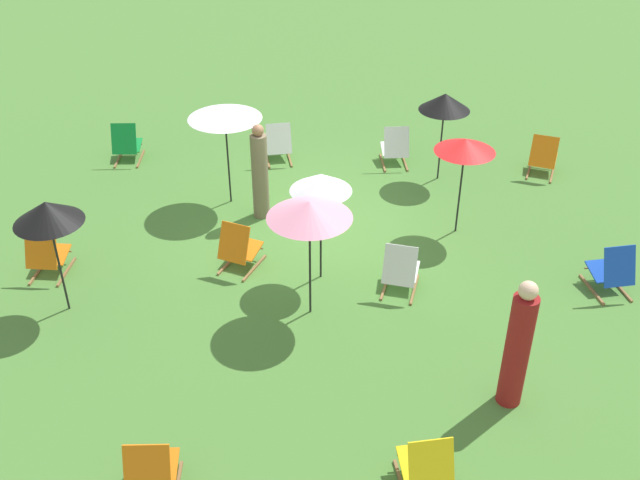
{
  "coord_description": "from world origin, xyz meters",
  "views": [
    {
      "loc": [
        -0.91,
        10.68,
        6.61
      ],
      "look_at": [
        0.0,
        1.2,
        0.5
      ],
      "focal_mm": 41.36,
      "sensor_mm": 36.0,
      "label": 1
    }
  ],
  "objects": [
    {
      "name": "deckchair_9",
      "position": [
        -1.25,
        1.71,
        0.37
      ],
      "size": [
        0.59,
        0.83,
        0.83
      ],
      "rotation": [
        0.0,
        0.0,
        -0.16
      ],
      "color": "olive",
      "rests_on": "ground"
    },
    {
      "name": "deckchair_8",
      "position": [
        -3.93,
        -2.32,
        0.37
      ],
      "size": [
        0.66,
        0.86,
        0.83
      ],
      "rotation": [
        0.0,
        0.0,
        -0.26
      ],
      "color": "olive",
      "rests_on": "ground"
    },
    {
      "name": "deckchair_3",
      "position": [
        -4.35,
        1.43,
        0.37
      ],
      "size": [
        0.66,
        0.86,
        0.83
      ],
      "rotation": [
        0.0,
        0.0,
        0.27
      ],
      "color": "olive",
      "rests_on": "ground"
    },
    {
      "name": "deckchair_0",
      "position": [
        -1.53,
        5.34,
        0.37
      ],
      "size": [
        0.65,
        0.85,
        0.83
      ],
      "rotation": [
        0.0,
        0.0,
        0.25
      ],
      "color": "olive",
      "rests_on": "ground"
    },
    {
      "name": "person_1",
      "position": [
        1.17,
        -0.28,
        0.82
      ],
      "size": [
        0.39,
        0.39,
        1.72
      ],
      "rotation": [
        0.0,
        0.0,
        0.59
      ],
      "color": "#72664C",
      "rests_on": "ground"
    },
    {
      "name": "deckchair_10",
      "position": [
        -1.12,
        -2.47,
        0.37
      ],
      "size": [
        0.59,
        0.82,
        0.83
      ],
      "rotation": [
        0.0,
        0.0,
        0.16
      ],
      "color": "olive",
      "rests_on": "ground"
    },
    {
      "name": "umbrella_3",
      "position": [
        -1.95,
        -1.97,
        1.55
      ],
      "size": [
        0.93,
        0.93,
        1.71
      ],
      "color": "black",
      "rests_on": "ground"
    },
    {
      "name": "umbrella_0",
      "position": [
        0.03,
        2.34,
        1.7
      ],
      "size": [
        1.16,
        1.16,
        1.82
      ],
      "color": "black",
      "rests_on": "ground"
    },
    {
      "name": "deckchair_1",
      "position": [
        4.15,
        -2.12,
        0.37
      ],
      "size": [
        0.56,
        0.81,
        0.83
      ],
      "rotation": [
        0.0,
        0.0,
        0.12
      ],
      "color": "olive",
      "rests_on": "ground"
    },
    {
      "name": "umbrella_1",
      "position": [
        -0.04,
        1.46,
        1.64
      ],
      "size": [
        0.9,
        0.9,
        1.78
      ],
      "color": "black",
      "rests_on": "ground"
    },
    {
      "name": "deckchair_2",
      "position": [
        1.24,
        1.35,
        0.37
      ],
      "size": [
        0.69,
        0.87,
        0.83
      ],
      "rotation": [
        0.0,
        0.0,
        -0.31
      ],
      "color": "olive",
      "rests_on": "ground"
    },
    {
      "name": "umbrella_4",
      "position": [
        -2.18,
        -0.09,
        1.59
      ],
      "size": [
        0.98,
        0.98,
        1.7
      ],
      "color": "black",
      "rests_on": "ground"
    },
    {
      "name": "umbrella_2",
      "position": [
        1.8,
        -0.72,
        1.72
      ],
      "size": [
        1.27,
        1.27,
        1.82
      ],
      "color": "black",
      "rests_on": "ground"
    },
    {
      "name": "deckchair_5",
      "position": [
        1.35,
        5.68,
        0.37
      ],
      "size": [
        0.56,
        0.81,
        0.83
      ],
      "rotation": [
        0.0,
        0.0,
        0.12
      ],
      "color": "olive",
      "rests_on": "ground"
    },
    {
      "name": "deckchair_7",
      "position": [
        1.17,
        -2.41,
        0.37
      ],
      "size": [
        0.66,
        0.86,
        0.83
      ],
      "rotation": [
        0.0,
        0.0,
        0.26
      ],
      "color": "olive",
      "rests_on": "ground"
    },
    {
      "name": "umbrella_5",
      "position": [
        3.52,
        2.6,
        1.62
      ],
      "size": [
        0.94,
        0.94,
        1.78
      ],
      "color": "black",
      "rests_on": "ground"
    },
    {
      "name": "ground_plane",
      "position": [
        0.0,
        0.0,
        0.0
      ],
      "size": [
        40.0,
        40.0,
        0.0
      ],
      "primitive_type": "plane",
      "color": "#477A33"
    },
    {
      "name": "person_0",
      "position": [
        -2.6,
        3.86,
        0.86
      ],
      "size": [
        0.43,
        0.43,
        1.8
      ],
      "rotation": [
        0.0,
        0.0,
        5.38
      ],
      "color": "maroon",
      "rests_on": "ground"
    },
    {
      "name": "deckchair_11",
      "position": [
        4.13,
        1.8,
        0.37
      ],
      "size": [
        0.49,
        0.77,
        0.83
      ],
      "rotation": [
        0.0,
        0.0,
        0.02
      ],
      "color": "olive",
      "rests_on": "ground"
    }
  ]
}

